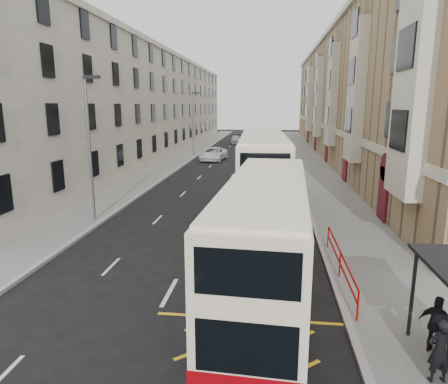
# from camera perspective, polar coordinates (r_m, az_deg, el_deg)

# --- Properties ---
(ground) EXTENTS (200.00, 200.00, 0.00)m
(ground) POSITION_cam_1_polar(r_m,az_deg,el_deg) (11.68, -13.04, -22.53)
(ground) COLOR black
(ground) RESTS_ON ground
(pavement_right) EXTENTS (4.00, 120.00, 0.15)m
(pavement_right) POSITION_cam_1_polar(r_m,az_deg,el_deg) (39.76, 13.04, 2.59)
(pavement_right) COLOR slate
(pavement_right) RESTS_ON ground
(pavement_left) EXTENTS (3.00, 120.00, 0.15)m
(pavement_left) POSITION_cam_1_polar(r_m,az_deg,el_deg) (41.01, -9.04, 3.04)
(pavement_left) COLOR slate
(pavement_left) RESTS_ON ground
(kerb_right) EXTENTS (0.25, 120.00, 0.15)m
(kerb_right) POSITION_cam_1_polar(r_m,az_deg,el_deg) (39.59, 10.16, 2.67)
(kerb_right) COLOR #999994
(kerb_right) RESTS_ON ground
(kerb_left) EXTENTS (0.25, 120.00, 0.15)m
(kerb_left) POSITION_cam_1_polar(r_m,az_deg,el_deg) (40.63, -7.00, 3.02)
(kerb_left) COLOR #999994
(kerb_left) RESTS_ON ground
(road_markings) EXTENTS (10.00, 110.00, 0.01)m
(road_markings) POSITION_cam_1_polar(r_m,az_deg,el_deg) (54.48, 2.90, 5.39)
(road_markings) COLOR silver
(road_markings) RESTS_ON ground
(terrace_right) EXTENTS (10.75, 79.00, 15.25)m
(terrace_right) POSITION_cam_1_polar(r_m,az_deg,el_deg) (55.53, 18.93, 12.66)
(terrace_right) COLOR #9C845A
(terrace_right) RESTS_ON ground
(terrace_left) EXTENTS (9.18, 79.00, 13.25)m
(terrace_left) POSITION_cam_1_polar(r_m,az_deg,el_deg) (57.03, -10.89, 12.06)
(terrace_left) COLOR beige
(terrace_left) RESTS_ON ground
(guard_railing) EXTENTS (0.06, 6.56, 1.01)m
(guard_railing) POSITION_cam_1_polar(r_m,az_deg,el_deg) (16.04, 16.27, -9.21)
(guard_railing) COLOR #AD0800
(guard_railing) RESTS_ON pavement_right
(street_lamp_near) EXTENTS (0.93, 0.18, 8.00)m
(street_lamp_near) POSITION_cam_1_polar(r_m,az_deg,el_deg) (23.24, -18.60, 6.84)
(street_lamp_near) COLOR slate
(street_lamp_near) RESTS_ON pavement_left
(street_lamp_far) EXTENTS (0.93, 0.18, 8.00)m
(street_lamp_far) POSITION_cam_1_polar(r_m,az_deg,el_deg) (51.94, -4.38, 10.16)
(street_lamp_far) COLOR slate
(street_lamp_far) RESTS_ON pavement_left
(double_decker_front) EXTENTS (3.07, 10.89, 4.30)m
(double_decker_front) POSITION_cam_1_polar(r_m,az_deg,el_deg) (13.23, 5.91, -7.28)
(double_decker_front) COLOR #FBEAC5
(double_decker_front) RESTS_ON ground
(double_decker_rear) EXTENTS (3.18, 12.18, 4.83)m
(double_decker_rear) POSITION_cam_1_polar(r_m,az_deg,el_deg) (24.82, 5.54, 2.66)
(double_decker_rear) COLOR #FBEAC5
(double_decker_rear) RESTS_ON ground
(pedestrian_near) EXTENTS (0.64, 0.47, 1.60)m
(pedestrian_near) POSITION_cam_1_polar(r_m,az_deg,el_deg) (11.32, 28.45, -19.32)
(pedestrian_near) COLOR black
(pedestrian_near) RESTS_ON pavement_right
(pedestrian_far) EXTENTS (0.97, 0.89, 1.59)m
(pedestrian_far) POSITION_cam_1_polar(r_m,az_deg,el_deg) (12.41, 28.14, -16.41)
(pedestrian_far) COLOR black
(pedestrian_far) RESTS_ON pavement_right
(white_van) EXTENTS (3.15, 5.78, 1.54)m
(white_van) POSITION_cam_1_polar(r_m,az_deg,el_deg) (48.58, -1.50, 5.46)
(white_van) COLOR white
(white_van) RESTS_ON ground
(car_silver) EXTENTS (2.26, 4.60, 1.51)m
(car_silver) POSITION_cam_1_polar(r_m,az_deg,el_deg) (69.03, 1.71, 7.50)
(car_silver) COLOR #A7AAAF
(car_silver) RESTS_ON ground
(car_dark) EXTENTS (1.54, 4.03, 1.31)m
(car_dark) POSITION_cam_1_polar(r_m,az_deg,el_deg) (75.02, 1.94, 7.82)
(car_dark) COLOR black
(car_dark) RESTS_ON ground
(car_red) EXTENTS (3.53, 5.18, 1.39)m
(car_red) POSITION_cam_1_polar(r_m,az_deg,el_deg) (75.44, 6.15, 7.81)
(car_red) COLOR #A40803
(car_red) RESTS_ON ground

